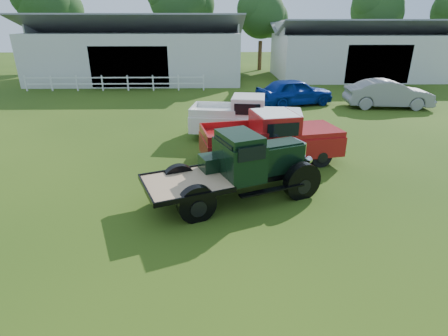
{
  "coord_description": "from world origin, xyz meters",
  "views": [
    {
      "loc": [
        -0.02,
        -8.28,
        5.0
      ],
      "look_at": [
        0.2,
        1.2,
        1.05
      ],
      "focal_mm": 28.0,
      "sensor_mm": 36.0,
      "label": 1
    }
  ],
  "objects_px": {
    "white_pickup": "(246,118)",
    "misc_car_grey": "(388,94)",
    "vintage_flatbed": "(236,167)",
    "red_pickup": "(271,138)",
    "misc_car_blue": "(294,92)"
  },
  "relations": [
    {
      "from": "white_pickup",
      "to": "misc_car_grey",
      "type": "bearing_deg",
      "value": 41.18
    },
    {
      "from": "vintage_flatbed",
      "to": "white_pickup",
      "type": "xyz_separation_m",
      "value": [
        0.79,
        6.09,
        -0.06
      ]
    },
    {
      "from": "red_pickup",
      "to": "vintage_flatbed",
      "type": "bearing_deg",
      "value": -128.07
    },
    {
      "from": "vintage_flatbed",
      "to": "red_pickup",
      "type": "bearing_deg",
      "value": 40.88
    },
    {
      "from": "red_pickup",
      "to": "white_pickup",
      "type": "distance_m",
      "value": 3.21
    },
    {
      "from": "red_pickup",
      "to": "misc_car_blue",
      "type": "bearing_deg",
      "value": 61.98
    },
    {
      "from": "misc_car_blue",
      "to": "white_pickup",
      "type": "bearing_deg",
      "value": 133.18
    },
    {
      "from": "red_pickup",
      "to": "misc_car_grey",
      "type": "xyz_separation_m",
      "value": [
        8.81,
        9.26,
        -0.13
      ]
    },
    {
      "from": "red_pickup",
      "to": "misc_car_grey",
      "type": "distance_m",
      "value": 12.78
    },
    {
      "from": "misc_car_blue",
      "to": "misc_car_grey",
      "type": "relative_size",
      "value": 0.97
    },
    {
      "from": "red_pickup",
      "to": "misc_car_blue",
      "type": "xyz_separation_m",
      "value": [
        3.04,
        10.15,
        -0.12
      ]
    },
    {
      "from": "misc_car_blue",
      "to": "red_pickup",
      "type": "bearing_deg",
      "value": 144.52
    },
    {
      "from": "vintage_flatbed",
      "to": "misc_car_blue",
      "type": "distance_m",
      "value": 13.86
    },
    {
      "from": "vintage_flatbed",
      "to": "white_pickup",
      "type": "bearing_deg",
      "value": 60.17
    },
    {
      "from": "vintage_flatbed",
      "to": "misc_car_blue",
      "type": "bearing_deg",
      "value": 48.54
    }
  ]
}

